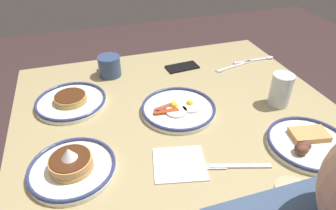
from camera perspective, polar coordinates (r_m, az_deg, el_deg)
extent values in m
cube|color=tan|center=(1.12, 1.58, -1.50)|extent=(1.15, 0.98, 0.04)
cylinder|color=#8F8057|center=(1.79, 11.82, -1.42)|extent=(0.05, 0.05, 0.71)
cylinder|color=#8F8057|center=(1.62, -19.55, -7.37)|extent=(0.05, 0.05, 0.71)
cylinder|color=white|center=(1.18, -17.87, 0.41)|extent=(0.26, 0.26, 0.01)
torus|color=navy|center=(1.17, -17.97, 0.90)|extent=(0.26, 0.26, 0.01)
cylinder|color=tan|center=(1.17, -17.98, 0.94)|extent=(0.12, 0.12, 0.01)
cylinder|color=tan|center=(1.16, -18.09, 1.43)|extent=(0.12, 0.12, 0.01)
cylinder|color=#4C2814|center=(1.16, -18.15, 1.74)|extent=(0.11, 0.11, 0.00)
cylinder|color=white|center=(1.08, 2.07, -0.92)|extent=(0.27, 0.27, 0.01)
torus|color=navy|center=(1.08, 2.08, -0.40)|extent=(0.27, 0.27, 0.01)
cylinder|color=white|center=(1.08, 4.50, -0.47)|extent=(0.07, 0.07, 0.01)
sphere|color=yellow|center=(1.09, 4.13, 0.37)|extent=(0.02, 0.02, 0.02)
cylinder|color=white|center=(1.06, 1.61, -1.19)|extent=(0.08, 0.08, 0.01)
sphere|color=yellow|center=(1.08, 1.10, -0.05)|extent=(0.03, 0.03, 0.03)
cube|color=#9F3F2F|center=(1.07, -0.73, -0.51)|extent=(0.08, 0.04, 0.01)
cube|color=#9F3E1C|center=(1.05, -0.33, -1.26)|extent=(0.09, 0.03, 0.01)
cylinder|color=white|center=(0.91, -17.65, -11.60)|extent=(0.25, 0.25, 0.01)
torus|color=navy|center=(0.90, -17.78, -11.07)|extent=(0.24, 0.24, 0.01)
cylinder|color=gold|center=(0.90, -17.79, -11.02)|extent=(0.12, 0.12, 0.01)
cylinder|color=tan|center=(0.89, -17.93, -10.48)|extent=(0.12, 0.12, 0.01)
cylinder|color=tan|center=(0.88, -18.07, -9.93)|extent=(0.12, 0.12, 0.01)
cylinder|color=#4C2814|center=(0.88, -18.16, -9.57)|extent=(0.11, 0.11, 0.00)
cone|color=white|center=(0.86, -18.37, -8.72)|extent=(0.04, 0.04, 0.03)
cylinder|color=white|center=(1.04, 25.07, -6.83)|extent=(0.26, 0.26, 0.01)
torus|color=navy|center=(1.03, 25.23, -6.33)|extent=(0.25, 0.25, 0.01)
cube|color=tan|center=(1.05, 25.23, -5.07)|extent=(0.13, 0.09, 0.02)
ellipsoid|color=brown|center=(0.99, 24.51, -7.18)|extent=(0.03, 0.03, 0.03)
ellipsoid|color=brown|center=(0.97, 24.10, -7.75)|extent=(0.04, 0.03, 0.03)
ellipsoid|color=brown|center=(0.98, 24.02, -7.43)|extent=(0.04, 0.03, 0.03)
ellipsoid|color=brown|center=(0.99, 24.62, -7.11)|extent=(0.04, 0.03, 0.03)
cylinder|color=#334772|center=(1.32, -11.04, 7.26)|extent=(0.09, 0.09, 0.09)
torus|color=#334772|center=(1.36, -11.90, 8.00)|extent=(0.03, 0.06, 0.06)
cylinder|color=brown|center=(1.31, -11.18, 8.36)|extent=(0.08, 0.08, 0.01)
cylinder|color=silver|center=(1.17, 20.63, 2.69)|extent=(0.08, 0.08, 0.12)
cylinder|color=black|center=(1.18, 20.44, 1.93)|extent=(0.07, 0.07, 0.08)
cube|color=black|center=(1.37, 2.72, 7.21)|extent=(0.15, 0.08, 0.01)
cube|color=white|center=(0.89, 2.17, -11.09)|extent=(0.18, 0.17, 0.00)
cube|color=silver|center=(1.42, 12.53, 7.21)|extent=(0.20, 0.06, 0.01)
cube|color=silver|center=(1.37, 9.48, 6.59)|extent=(0.03, 0.01, 0.00)
cube|color=silver|center=(1.36, 9.63, 6.48)|extent=(0.03, 0.01, 0.00)
cube|color=silver|center=(1.36, 9.79, 6.37)|extent=(0.03, 0.01, 0.00)
cube|color=silver|center=(1.35, 9.95, 6.27)|extent=(0.03, 0.01, 0.00)
cube|color=silver|center=(0.90, 13.59, -11.21)|extent=(0.17, 0.07, 0.01)
cube|color=silver|center=(0.89, 8.47, -11.44)|extent=(0.09, 0.05, 0.00)
cube|color=silver|center=(1.49, 15.81, 8.15)|extent=(0.20, 0.02, 0.01)
ellipsoid|color=silver|center=(1.54, 18.70, 8.58)|extent=(0.04, 0.03, 0.01)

